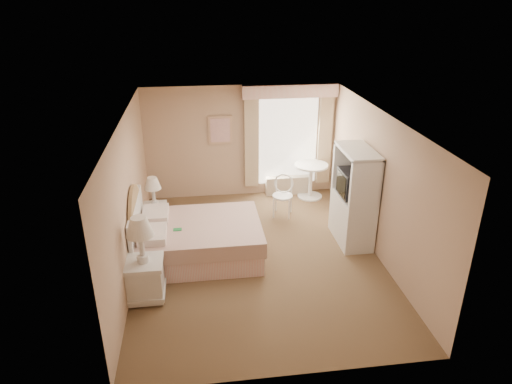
{
  "coord_description": "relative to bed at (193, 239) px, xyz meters",
  "views": [
    {
      "loc": [
        -0.95,
        -6.85,
        4.31
      ],
      "look_at": [
        0.01,
        0.3,
        1.12
      ],
      "focal_mm": 32.0,
      "sensor_mm": 36.0,
      "label": 1
    }
  ],
  "objects": [
    {
      "name": "framed_art",
      "position": [
        0.67,
        2.55,
        1.2
      ],
      "size": [
        0.52,
        0.04,
        0.62
      ],
      "color": "tan",
      "rests_on": "room"
    },
    {
      "name": "nightstand_far",
      "position": [
        -0.72,
        1.13,
        0.05
      ],
      "size": [
        0.44,
        0.44,
        1.07
      ],
      "color": "white",
      "rests_on": "room"
    },
    {
      "name": "room",
      "position": [
        1.12,
        -0.16,
        0.9
      ],
      "size": [
        4.21,
        5.51,
        2.51
      ],
      "color": "brown",
      "rests_on": "ground"
    },
    {
      "name": "bed",
      "position": [
        0.0,
        0.0,
        0.0
      ],
      "size": [
        2.14,
        1.67,
        1.48
      ],
      "color": "pink",
      "rests_on": "room"
    },
    {
      "name": "nightstand_near",
      "position": [
        -0.72,
        -1.1,
        0.16
      ],
      "size": [
        0.56,
        0.56,
        1.35
      ],
      "color": "white",
      "rests_on": "room"
    },
    {
      "name": "cafe_chair",
      "position": [
        1.87,
        1.44,
        0.15
      ],
      "size": [
        0.53,
        0.53,
        0.86
      ],
      "rotation": [
        0.0,
        0.0,
        -0.32
      ],
      "color": "silver",
      "rests_on": "room"
    },
    {
      "name": "armoire",
      "position": [
        2.93,
        0.2,
        0.39
      ],
      "size": [
        0.54,
        1.08,
        1.79
      ],
      "color": "white",
      "rests_on": "room"
    },
    {
      "name": "round_table",
      "position": [
        2.64,
        2.21,
        0.17
      ],
      "size": [
        0.74,
        0.74,
        0.79
      ],
      "color": "silver",
      "rests_on": "room"
    },
    {
      "name": "window",
      "position": [
        2.17,
        2.49,
        0.99
      ],
      "size": [
        2.05,
        0.22,
        2.51
      ],
      "color": "white",
      "rests_on": "room"
    }
  ]
}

